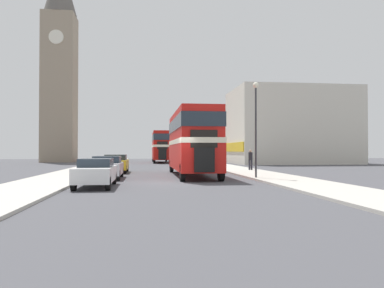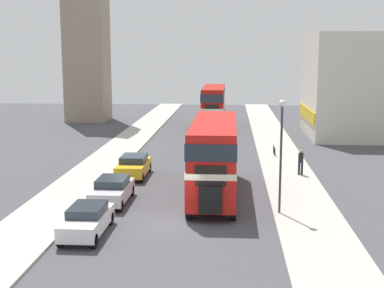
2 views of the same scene
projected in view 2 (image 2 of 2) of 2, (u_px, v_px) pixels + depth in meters
The scene contains 11 objects.
ground_plane at pixel (174, 224), 26.27m from camera, with size 120.00×120.00×0.00m, color #47474C.
sidewalk_right at pixel (312, 226), 25.77m from camera, with size 3.50×120.00×0.12m.
sidewalk_left at pixel (40, 219), 26.74m from camera, with size 3.50×120.00×0.12m.
double_decker_bus at pixel (214, 152), 31.06m from camera, with size 2.55×11.14×4.39m.
bus_distant at pixel (214, 103), 60.09m from camera, with size 2.41×11.18×4.47m.
car_parked_near at pixel (87, 220), 24.52m from camera, with size 1.69×4.07×1.38m.
car_parked_mid at pixel (112, 190), 29.74m from camera, with size 1.80×4.10×1.42m.
car_parked_far at pixel (134, 166), 36.03m from camera, with size 1.84×4.11×1.45m.
pedestrian_walking at pixel (301, 161), 36.06m from camera, with size 0.35×0.35×1.73m.
bicycle_on_pavement at pixel (274, 150), 43.15m from camera, with size 0.05×1.76×0.78m.
street_lamp at pixel (281, 140), 27.03m from camera, with size 0.36×0.36×5.86m.
Camera 2 is at (2.74, -25.08, 8.34)m, focal length 50.00 mm.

